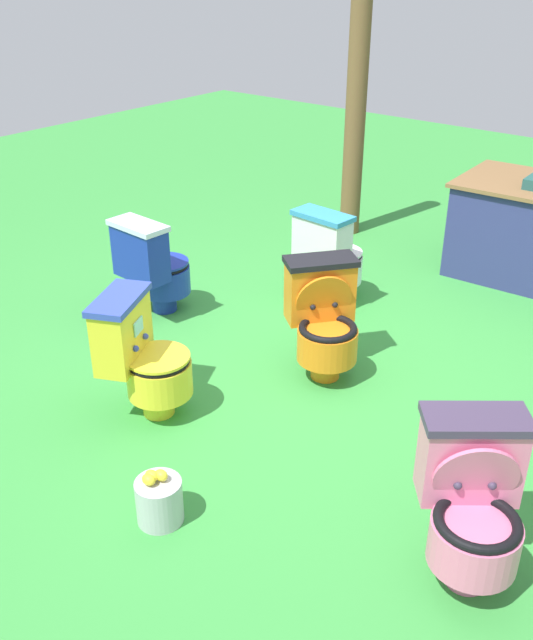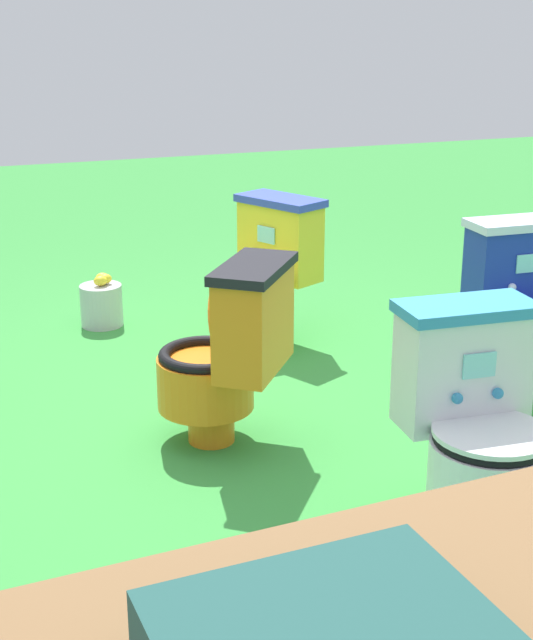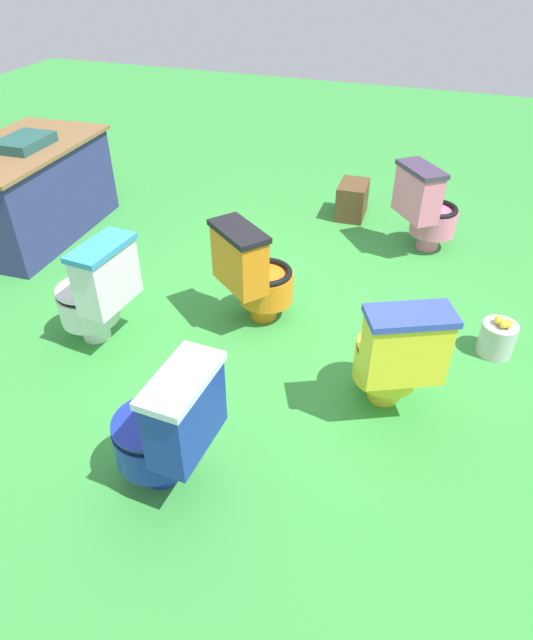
{
  "view_description": "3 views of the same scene",
  "coord_description": "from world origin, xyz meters",
  "px_view_note": "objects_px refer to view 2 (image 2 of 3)",
  "views": [
    {
      "loc": [
        2.26,
        -3.13,
        2.41
      ],
      "look_at": [
        -0.17,
        -0.15,
        0.38
      ],
      "focal_mm": 40.28,
      "sensor_mm": 36.0,
      "label": 1
    },
    {
      "loc": [
        1.1,
        3.2,
        1.6
      ],
      "look_at": [
        -0.15,
        -0.11,
        0.41
      ],
      "focal_mm": 52.26,
      "sensor_mm": 36.0,
      "label": 2
    },
    {
      "loc": [
        -2.8,
        -1.02,
        2.26
      ],
      "look_at": [
        -0.39,
        -0.15,
        0.38
      ],
      "focal_mm": 30.92,
      "sensor_mm": 36.0,
      "label": 3
    }
  ],
  "objects_px": {
    "toilet_yellow": "(265,272)",
    "toilet_blue": "(525,305)",
    "toilet_white": "(477,422)",
    "lemon_bucket": "(102,304)",
    "toilet_orange": "(228,352)"
  },
  "relations": [
    {
      "from": "toilet_white",
      "to": "toilet_blue",
      "type": "bearing_deg",
      "value": -127.73
    },
    {
      "from": "toilet_blue",
      "to": "lemon_bucket",
      "type": "height_order",
      "value": "toilet_blue"
    },
    {
      "from": "toilet_orange",
      "to": "lemon_bucket",
      "type": "xyz_separation_m",
      "value": [
        0.18,
        -1.57,
        -0.26
      ]
    },
    {
      "from": "toilet_blue",
      "to": "toilet_white",
      "type": "bearing_deg",
      "value": 50.71
    },
    {
      "from": "toilet_yellow",
      "to": "toilet_white",
      "type": "bearing_deg",
      "value": 154.41
    },
    {
      "from": "toilet_yellow",
      "to": "lemon_bucket",
      "type": "height_order",
      "value": "toilet_yellow"
    },
    {
      "from": "toilet_yellow",
      "to": "toilet_blue",
      "type": "bearing_deg",
      "value": -161.71
    },
    {
      "from": "toilet_yellow",
      "to": "toilet_orange",
      "type": "relative_size",
      "value": 1.0
    },
    {
      "from": "toilet_yellow",
      "to": "toilet_orange",
      "type": "xyz_separation_m",
      "value": [
        0.52,
        1.0,
        0.0
      ]
    },
    {
      "from": "lemon_bucket",
      "to": "toilet_blue",
      "type": "bearing_deg",
      "value": 137.15
    },
    {
      "from": "toilet_white",
      "to": "lemon_bucket",
      "type": "bearing_deg",
      "value": -69.17
    },
    {
      "from": "toilet_yellow",
      "to": "lemon_bucket",
      "type": "distance_m",
      "value": 0.94
    },
    {
      "from": "toilet_orange",
      "to": "lemon_bucket",
      "type": "bearing_deg",
      "value": 44.55
    },
    {
      "from": "toilet_yellow",
      "to": "toilet_orange",
      "type": "bearing_deg",
      "value": 126.49
    },
    {
      "from": "toilet_white",
      "to": "toilet_blue",
      "type": "height_order",
      "value": "same"
    }
  ]
}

